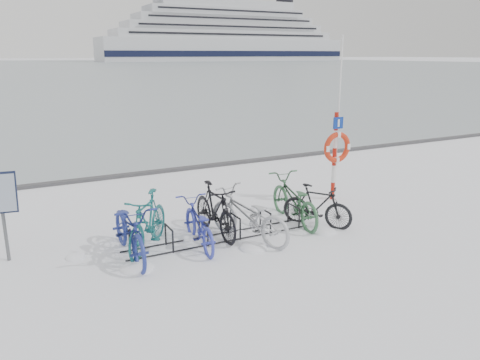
{
  "coord_description": "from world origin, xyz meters",
  "views": [
    {
      "loc": [
        -3.71,
        -8.17,
        3.68
      ],
      "look_at": [
        0.77,
        0.6,
        1.02
      ],
      "focal_mm": 35.0,
      "sensor_mm": 36.0,
      "label": 1
    }
  ],
  "objects_px": {
    "bike_rack": "(220,231)",
    "info_board": "(1,198)",
    "lifebuoy_station": "(337,147)",
    "cruise_ferry": "(225,38)"
  },
  "relations": [
    {
      "from": "bike_rack",
      "to": "info_board",
      "type": "xyz_separation_m",
      "value": [
        -3.89,
        0.81,
        1.03
      ]
    },
    {
      "from": "lifebuoy_station",
      "to": "cruise_ferry",
      "type": "xyz_separation_m",
      "value": [
        102.37,
        223.19,
        10.47
      ]
    },
    {
      "from": "lifebuoy_station",
      "to": "info_board",
      "type": "bearing_deg",
      "value": -177.98
    },
    {
      "from": "bike_rack",
      "to": "lifebuoy_station",
      "type": "distance_m",
      "value": 4.11
    },
    {
      "from": "info_board",
      "to": "cruise_ferry",
      "type": "relative_size",
      "value": 0.01
    },
    {
      "from": "bike_rack",
      "to": "lifebuoy_station",
      "type": "height_order",
      "value": "lifebuoy_station"
    },
    {
      "from": "lifebuoy_station",
      "to": "cruise_ferry",
      "type": "distance_m",
      "value": 245.77
    },
    {
      "from": "info_board",
      "to": "bike_rack",
      "type": "bearing_deg",
      "value": -2.8
    },
    {
      "from": "info_board",
      "to": "lifebuoy_station",
      "type": "xyz_separation_m",
      "value": [
        7.67,
        0.27,
        0.18
      ]
    },
    {
      "from": "bike_rack",
      "to": "lifebuoy_station",
      "type": "relative_size",
      "value": 0.97
    }
  ]
}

